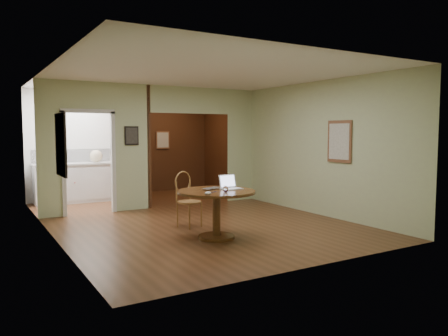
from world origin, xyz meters
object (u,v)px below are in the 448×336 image
dining_table (216,203)px  chair (187,196)px  open_laptop (230,185)px  closed_laptop (214,189)px

dining_table → chair: chair is taller
chair → open_laptop: size_ratio=2.83×
chair → open_laptop: (0.30, -0.98, 0.28)m
open_laptop → closed_laptop: bearing=163.0°
open_laptop → chair: bearing=99.7°
dining_table → closed_laptop: closed_laptop is taller
dining_table → open_laptop: 0.39m
open_laptop → dining_table: bearing=-175.6°
dining_table → closed_laptop: (0.01, 0.10, 0.21)m
closed_laptop → dining_table: bearing=-123.1°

